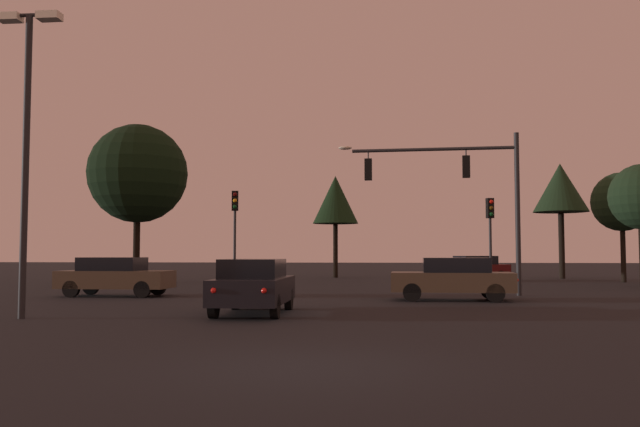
{
  "coord_description": "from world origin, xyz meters",
  "views": [
    {
      "loc": [
        1.15,
        -9.8,
        1.68
      ],
      "look_at": [
        -1.4,
        16.44,
        3.27
      ],
      "focal_mm": 37.04,
      "sensor_mm": 36.0,
      "label": 1
    }
  ],
  "objects_px": {
    "car_nearside_lane": "(254,285)",
    "parking_lot_lamp_post": "(27,123)",
    "tree_left_far": "(335,200)",
    "tree_lot_edge": "(560,189)",
    "traffic_light_corner_left": "(235,220)",
    "tree_behind_sign": "(622,202)",
    "car_crossing_left": "(453,278)",
    "car_crossing_right": "(115,276)",
    "tree_right_cluster": "(138,174)",
    "traffic_signal_mast_arm": "(462,183)",
    "traffic_light_corner_right": "(490,225)",
    "car_far_lane": "(474,268)"
  },
  "relations": [
    {
      "from": "tree_lot_edge",
      "to": "car_far_lane",
      "type": "bearing_deg",
      "value": -146.69
    },
    {
      "from": "traffic_signal_mast_arm",
      "to": "car_crossing_right",
      "type": "distance_m",
      "value": 14.32
    },
    {
      "from": "car_far_lane",
      "to": "traffic_light_corner_left",
      "type": "bearing_deg",
      "value": -136.11
    },
    {
      "from": "traffic_light_corner_right",
      "to": "car_far_lane",
      "type": "xyz_separation_m",
      "value": [
        0.71,
        10.95,
        -2.15
      ]
    },
    {
      "from": "traffic_signal_mast_arm",
      "to": "traffic_light_corner_left",
      "type": "height_order",
      "value": "traffic_signal_mast_arm"
    },
    {
      "from": "traffic_light_corner_left",
      "to": "tree_left_far",
      "type": "xyz_separation_m",
      "value": [
        3.37,
        16.34,
        2.18
      ]
    },
    {
      "from": "car_far_lane",
      "to": "tree_behind_sign",
      "type": "distance_m",
      "value": 9.27
    },
    {
      "from": "car_nearside_lane",
      "to": "car_crossing_right",
      "type": "relative_size",
      "value": 0.97
    },
    {
      "from": "traffic_light_corner_left",
      "to": "parking_lot_lamp_post",
      "type": "bearing_deg",
      "value": -101.19
    },
    {
      "from": "car_nearside_lane",
      "to": "car_far_lane",
      "type": "relative_size",
      "value": 0.94
    },
    {
      "from": "car_far_lane",
      "to": "tree_lot_edge",
      "type": "distance_m",
      "value": 9.14
    },
    {
      "from": "tree_left_far",
      "to": "tree_right_cluster",
      "type": "distance_m",
      "value": 14.17
    },
    {
      "from": "car_far_lane",
      "to": "tree_behind_sign",
      "type": "height_order",
      "value": "tree_behind_sign"
    },
    {
      "from": "traffic_signal_mast_arm",
      "to": "tree_left_far",
      "type": "xyz_separation_m",
      "value": [
        -6.51,
        18.53,
        0.83
      ]
    },
    {
      "from": "car_crossing_right",
      "to": "tree_lot_edge",
      "type": "height_order",
      "value": "tree_lot_edge"
    },
    {
      "from": "car_nearside_lane",
      "to": "parking_lot_lamp_post",
      "type": "relative_size",
      "value": 0.53
    },
    {
      "from": "traffic_light_corner_right",
      "to": "car_far_lane",
      "type": "relative_size",
      "value": 0.91
    },
    {
      "from": "traffic_light_corner_left",
      "to": "tree_behind_sign",
      "type": "distance_m",
      "value": 23.04
    },
    {
      "from": "tree_left_far",
      "to": "traffic_light_corner_left",
      "type": "bearing_deg",
      "value": -101.65
    },
    {
      "from": "traffic_signal_mast_arm",
      "to": "tree_right_cluster",
      "type": "bearing_deg",
      "value": 151.71
    },
    {
      "from": "traffic_light_corner_left",
      "to": "tree_lot_edge",
      "type": "xyz_separation_m",
      "value": [
        18.46,
        15.85,
        2.81
      ]
    },
    {
      "from": "traffic_light_corner_right",
      "to": "car_nearside_lane",
      "type": "xyz_separation_m",
      "value": [
        -8.35,
        -11.93,
        -2.15
      ]
    },
    {
      "from": "car_crossing_right",
      "to": "tree_left_far",
      "type": "xyz_separation_m",
      "value": [
        7.15,
        20.63,
        4.57
      ]
    },
    {
      "from": "car_crossing_right",
      "to": "parking_lot_lamp_post",
      "type": "height_order",
      "value": "parking_lot_lamp_post"
    },
    {
      "from": "car_crossing_left",
      "to": "tree_left_far",
      "type": "bearing_deg",
      "value": 104.99
    },
    {
      "from": "car_crossing_right",
      "to": "car_far_lane",
      "type": "height_order",
      "value": "same"
    },
    {
      "from": "tree_left_far",
      "to": "tree_lot_edge",
      "type": "distance_m",
      "value": 15.12
    },
    {
      "from": "traffic_light_corner_left",
      "to": "tree_lot_edge",
      "type": "bearing_deg",
      "value": 40.64
    },
    {
      "from": "tree_lot_edge",
      "to": "traffic_signal_mast_arm",
      "type": "bearing_deg",
      "value": -115.46
    },
    {
      "from": "parking_lot_lamp_post",
      "to": "tree_right_cluster",
      "type": "relative_size",
      "value": 0.88
    },
    {
      "from": "parking_lot_lamp_post",
      "to": "tree_lot_edge",
      "type": "height_order",
      "value": "parking_lot_lamp_post"
    },
    {
      "from": "traffic_light_corner_left",
      "to": "tree_behind_sign",
      "type": "relative_size",
      "value": 0.7
    },
    {
      "from": "car_crossing_left",
      "to": "car_crossing_right",
      "type": "xyz_separation_m",
      "value": [
        -12.94,
        1.0,
        -0.0
      ]
    },
    {
      "from": "tree_lot_edge",
      "to": "car_crossing_left",
      "type": "bearing_deg",
      "value": -113.76
    },
    {
      "from": "traffic_light_corner_right",
      "to": "tree_right_cluster",
      "type": "bearing_deg",
      "value": 161.43
    },
    {
      "from": "traffic_signal_mast_arm",
      "to": "car_far_lane",
      "type": "distance_m",
      "value": 14.57
    },
    {
      "from": "car_nearside_lane",
      "to": "tree_right_cluster",
      "type": "bearing_deg",
      "value": 119.73
    },
    {
      "from": "car_crossing_left",
      "to": "tree_behind_sign",
      "type": "relative_size",
      "value": 0.69
    },
    {
      "from": "car_nearside_lane",
      "to": "car_crossing_left",
      "type": "bearing_deg",
      "value": 44.19
    },
    {
      "from": "tree_left_far",
      "to": "tree_lot_edge",
      "type": "height_order",
      "value": "tree_lot_edge"
    },
    {
      "from": "car_far_lane",
      "to": "tree_right_cluster",
      "type": "distance_m",
      "value": 20.75
    },
    {
      "from": "car_nearside_lane",
      "to": "tree_lot_edge",
      "type": "bearing_deg",
      "value": 60.39
    },
    {
      "from": "traffic_light_corner_right",
      "to": "parking_lot_lamp_post",
      "type": "xyz_separation_m",
      "value": [
        -14.04,
        -13.8,
        2.13
      ]
    },
    {
      "from": "tree_behind_sign",
      "to": "tree_lot_edge",
      "type": "bearing_deg",
      "value": 110.57
    },
    {
      "from": "traffic_light_corner_left",
      "to": "traffic_light_corner_right",
      "type": "bearing_deg",
      "value": 3.8
    },
    {
      "from": "traffic_signal_mast_arm",
      "to": "traffic_light_corner_left",
      "type": "relative_size",
      "value": 1.62
    },
    {
      "from": "car_nearside_lane",
      "to": "tree_left_far",
      "type": "height_order",
      "value": "tree_left_far"
    },
    {
      "from": "traffic_light_corner_left",
      "to": "tree_behind_sign",
      "type": "xyz_separation_m",
      "value": [
        20.5,
        10.42,
        1.47
      ]
    },
    {
      "from": "car_nearside_lane",
      "to": "car_far_lane",
      "type": "distance_m",
      "value": 24.62
    },
    {
      "from": "traffic_light_corner_left",
      "to": "tree_lot_edge",
      "type": "distance_m",
      "value": 24.49
    }
  ]
}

